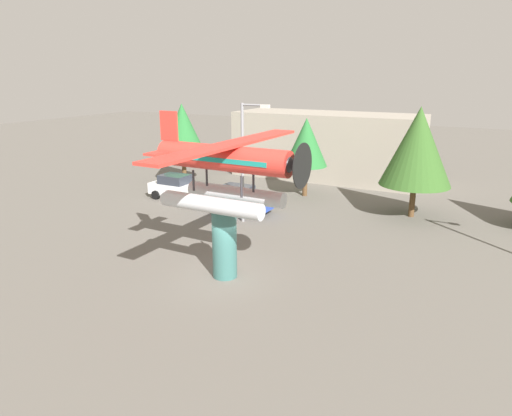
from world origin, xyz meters
TOP-DOWN VIEW (x-y plane):
  - ground_plane at (0.00, 0.00)m, footprint 140.00×140.00m
  - display_pedestal at (0.00, 0.00)m, footprint 1.10×1.10m
  - floatplane_monument at (0.13, -0.00)m, footprint 6.93×10.42m
  - car_near_white at (-10.22, 10.00)m, footprint 4.20×2.02m
  - car_mid_blue at (-4.52, 9.15)m, footprint 4.20×2.02m
  - streetlight_primary at (-3.08, 7.48)m, footprint 1.84×0.28m
  - storefront_building at (-3.10, 22.00)m, footprint 15.86×5.69m
  - tree_west at (-12.97, 14.63)m, footprint 3.70×3.70m
  - tree_east at (-2.30, 15.15)m, footprint 3.16×3.16m
  - tree_center_back at (5.76, 13.42)m, footprint 4.38×4.38m

SIDE VIEW (x-z plane):
  - ground_plane at x=0.00m, z-range 0.00..0.00m
  - car_near_white at x=-10.22m, z-range 0.00..1.76m
  - car_mid_blue at x=-4.52m, z-range 0.00..1.76m
  - display_pedestal at x=0.00m, z-range 0.00..3.27m
  - storefront_building at x=-3.10m, z-range 0.00..5.59m
  - tree_east at x=-2.30m, z-range 1.11..6.89m
  - streetlight_primary at x=-3.08m, z-range 0.62..7.83m
  - tree_west at x=-12.97m, z-range 1.18..7.69m
  - tree_center_back at x=5.76m, z-range 1.03..7.98m
  - floatplane_monument at x=0.13m, z-range 2.94..6.94m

